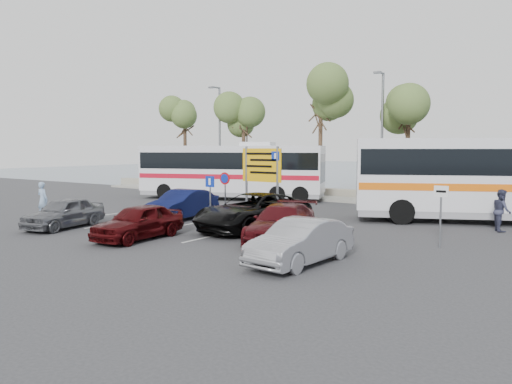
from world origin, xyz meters
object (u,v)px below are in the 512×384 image
Objects in this scene: street_lamp_right at (382,131)px; car_red at (138,222)px; coach_bus_right at (505,181)px; street_lamp_left at (219,134)px; suv_black at (253,212)px; coach_bus_left at (231,173)px; direction_sign at (262,171)px; car_maroon at (282,223)px; car_silver_a at (64,213)px; car_blue at (182,205)px; pedestrian_far at (502,210)px; car_silver_b at (301,242)px; pedestrian_near at (43,199)px.

street_lamp_right is 17.75m from car_red.
street_lamp_left is at bearing 168.25° from coach_bus_right.
coach_bus_left is at bearing 138.01° from suv_black.
car_maroon is at bearing -47.33° from direction_sign.
car_maroon is (14.60, -14.22, -3.90)m from street_lamp_left.
car_silver_a is 0.83× the size of car_maroon.
pedestrian_far reaches higher than car_blue.
coach_bus_left reaches higher than car_silver_b.
suv_black is (-0.80, -12.74, -3.81)m from street_lamp_right.
coach_bus_left reaches higher than car_silver_a.
street_lamp_right is 1.67× the size of car_maroon.
direction_sign is 10.64m from pedestrian_far.
car_maroon is at bearing 134.59° from car_silver_b.
coach_bus_left is at bearing -40.78° from street_lamp_left.
street_lamp_left is at bearing 180.00° from street_lamp_right.
car_blue is 7.30m from pedestrian_near.
car_silver_b is at bearing 170.99° from pedestrian_near.
pedestrian_near reaches higher than car_red.
street_lamp_left is at bearing 120.16° from car_maroon.
pedestrian_far is (0.33, -2.72, -1.07)m from coach_bus_right.
street_lamp_left is 15.24m from direction_sign.
car_maroon is at bearing -44.25° from street_lamp_left.
pedestrian_far is (8.80, 5.72, 0.10)m from suv_black.
coach_bus_right is (9.67, 6.02, -0.47)m from direction_sign.
coach_bus_left is 9.87m from car_blue.
direction_sign reaches higher than car_red.
direction_sign is 2.01× the size of pedestrian_far.
coach_bus_left is 15.39m from car_red.
coach_bus_right is at bearing 42.96° from car_maroon.
pedestrian_far is at bearing 37.13° from car_red.
street_lamp_right is at bearing 79.06° from direction_sign.
pedestrian_near is (-13.60, -1.30, 0.20)m from car_maroon.
suv_black is (-8.47, -8.44, -1.17)m from coach_bus_right.
coach_bus_left is 17.22m from coach_bus_right.
car_silver_a is (-15.67, -12.72, -1.29)m from coach_bus_right.
pedestrian_near reaches higher than suv_black.
street_lamp_right is at bearing 0.00° from street_lamp_left.
car_silver_a is 5.55m from car_blue.
car_red is at bearing -11.38° from car_silver_a.
car_red is at bearing 108.23° from pedestrian_far.
direction_sign reaches higher than pedestrian_far.
car_silver_a is at bearing 98.47° from pedestrian_far.
car_red is at bearing -100.19° from direction_sign.
car_blue reaches higher than car_silver_a.
car_red is (-10.87, -12.72, -1.28)m from coach_bus_right.
pedestrian_far reaches higher than suv_black.
car_red is at bearing -65.77° from coach_bus_left.
coach_bus_right is 12.01m from suv_black.
street_lamp_left is 24.37m from car_silver_b.
street_lamp_right is 1.99× the size of car_red.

